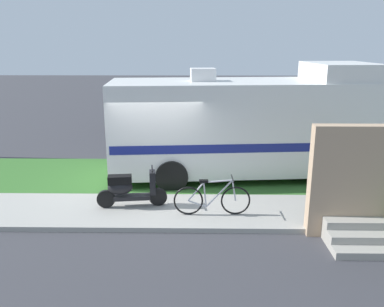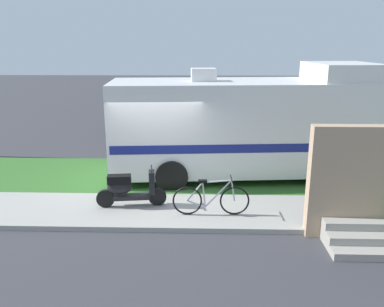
{
  "view_description": "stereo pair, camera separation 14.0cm",
  "coord_description": "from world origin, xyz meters",
  "px_view_note": "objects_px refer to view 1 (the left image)",
  "views": [
    {
      "loc": [
        1.13,
        -10.06,
        4.0
      ],
      "look_at": [
        0.96,
        0.3,
        1.1
      ],
      "focal_mm": 37.34,
      "sensor_mm": 36.0,
      "label": 1
    },
    {
      "loc": [
        1.27,
        -10.06,
        4.0
      ],
      "look_at": [
        0.96,
        0.3,
        1.1
      ],
      "focal_mm": 37.34,
      "sensor_mm": 36.0,
      "label": 2
    }
  ],
  "objects_px": {
    "bottle_green": "(318,197)",
    "motorhome_rv": "(245,124)",
    "scooter": "(129,189)",
    "pickup_truck_near": "(276,118)",
    "bicycle": "(212,199)",
    "pickup_truck_far": "(187,106)"
  },
  "relations": [
    {
      "from": "motorhome_rv",
      "to": "bicycle",
      "type": "bearing_deg",
      "value": -108.65
    },
    {
      "from": "bottle_green",
      "to": "scooter",
      "type": "bearing_deg",
      "value": -175.31
    },
    {
      "from": "scooter",
      "to": "pickup_truck_near",
      "type": "height_order",
      "value": "pickup_truck_near"
    },
    {
      "from": "pickup_truck_near",
      "to": "bottle_green",
      "type": "distance_m",
      "value": 6.98
    },
    {
      "from": "scooter",
      "to": "bottle_green",
      "type": "bearing_deg",
      "value": 4.69
    },
    {
      "from": "motorhome_rv",
      "to": "scooter",
      "type": "relative_size",
      "value": 4.62
    },
    {
      "from": "bicycle",
      "to": "pickup_truck_far",
      "type": "distance_m",
      "value": 10.57
    },
    {
      "from": "motorhome_rv",
      "to": "pickup_truck_far",
      "type": "bearing_deg",
      "value": 104.59
    },
    {
      "from": "motorhome_rv",
      "to": "bottle_green",
      "type": "height_order",
      "value": "motorhome_rv"
    },
    {
      "from": "bicycle",
      "to": "motorhome_rv",
      "type": "bearing_deg",
      "value": 71.35
    },
    {
      "from": "motorhome_rv",
      "to": "pickup_truck_far",
      "type": "distance_m",
      "value": 7.65
    },
    {
      "from": "motorhome_rv",
      "to": "bicycle",
      "type": "xyz_separation_m",
      "value": [
        -1.06,
        -3.15,
        -1.12
      ]
    },
    {
      "from": "motorhome_rv",
      "to": "bicycle",
      "type": "height_order",
      "value": "motorhome_rv"
    },
    {
      "from": "scooter",
      "to": "bicycle",
      "type": "relative_size",
      "value": 0.95
    },
    {
      "from": "motorhome_rv",
      "to": "pickup_truck_far",
      "type": "height_order",
      "value": "motorhome_rv"
    },
    {
      "from": "bicycle",
      "to": "pickup_truck_near",
      "type": "height_order",
      "value": "pickup_truck_near"
    },
    {
      "from": "motorhome_rv",
      "to": "pickup_truck_near",
      "type": "relative_size",
      "value": 1.48
    },
    {
      "from": "pickup_truck_near",
      "to": "bicycle",
      "type": "bearing_deg",
      "value": -110.34
    },
    {
      "from": "bottle_green",
      "to": "motorhome_rv",
      "type": "bearing_deg",
      "value": 125.3
    },
    {
      "from": "pickup_truck_near",
      "to": "bottle_green",
      "type": "xyz_separation_m",
      "value": [
        -0.18,
        -6.94,
        -0.73
      ]
    },
    {
      "from": "pickup_truck_near",
      "to": "pickup_truck_far",
      "type": "xyz_separation_m",
      "value": [
        -3.74,
        2.75,
        0.04
      ]
    },
    {
      "from": "motorhome_rv",
      "to": "pickup_truck_far",
      "type": "xyz_separation_m",
      "value": [
        -1.92,
        7.38,
        -0.62
      ]
    }
  ]
}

